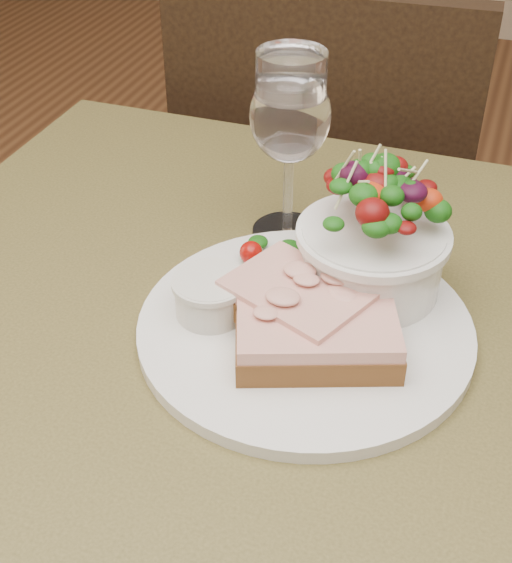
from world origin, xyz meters
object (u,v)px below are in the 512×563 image
(sandwich_back, at_px, (297,302))
(ramekin, at_px, (210,295))
(cafe_table, at_px, (268,439))
(wine_glass, at_px, (290,121))
(salad_bowl, at_px, (374,231))
(sandwich_front, at_px, (316,330))
(chair_far, at_px, (328,299))
(dinner_plate, at_px, (305,328))

(sandwich_back, xyz_separation_m, ramekin, (-0.07, -0.01, -0.00))
(cafe_table, xyz_separation_m, wine_glass, (-0.04, 0.18, 0.22))
(cafe_table, xyz_separation_m, salad_bowl, (0.06, 0.10, 0.17))
(sandwich_back, xyz_separation_m, salad_bowl, (0.05, 0.07, 0.04))
(sandwich_front, height_order, salad_bowl, salad_bowl)
(chair_far, height_order, wine_glass, wine_glass)
(sandwich_front, bearing_deg, chair_far, 81.82)
(cafe_table, bearing_deg, sandwich_front, 17.27)
(chair_far, xyz_separation_m, sandwich_back, (0.11, -0.62, 0.49))
(cafe_table, relative_size, salad_bowl, 6.30)
(dinner_plate, height_order, wine_glass, wine_glass)
(chair_far, xyz_separation_m, ramekin, (0.04, -0.63, 0.49))
(sandwich_front, bearing_deg, ramekin, 152.87)
(chair_far, height_order, ramekin, chair_far)
(ramekin, bearing_deg, sandwich_back, 7.79)
(cafe_table, distance_m, chair_far, 0.75)
(chair_far, height_order, sandwich_front, chair_far)
(cafe_table, relative_size, sandwich_back, 5.86)
(dinner_plate, relative_size, salad_bowl, 2.25)
(wine_glass, bearing_deg, salad_bowl, -37.45)
(cafe_table, xyz_separation_m, sandwich_front, (0.04, 0.01, 0.13))
(cafe_table, xyz_separation_m, chair_far, (-0.10, 0.65, -0.36))
(sandwich_front, xyz_separation_m, ramekin, (-0.10, 0.01, 0.00))
(ramekin, xyz_separation_m, salad_bowl, (0.12, 0.08, 0.04))
(chair_far, height_order, salad_bowl, chair_far)
(cafe_table, distance_m, dinner_plate, 0.12)
(sandwich_front, height_order, ramekin, ramekin)
(sandwich_front, distance_m, sandwich_back, 0.03)
(ramekin, distance_m, salad_bowl, 0.15)
(chair_far, bearing_deg, salad_bowl, 103.27)
(ramekin, bearing_deg, sandwich_front, -7.10)
(wine_glass, bearing_deg, dinner_plate, -66.98)
(cafe_table, relative_size, wine_glass, 4.57)
(sandwich_front, height_order, sandwich_back, sandwich_back)
(salad_bowl, bearing_deg, sandwich_back, -122.93)
(chair_far, distance_m, sandwich_back, 0.80)
(sandwich_front, bearing_deg, cafe_table, 177.24)
(sandwich_back, xyz_separation_m, wine_glass, (-0.05, 0.15, 0.09))
(sandwich_front, distance_m, salad_bowl, 0.10)
(chair_far, relative_size, ramekin, 14.91)
(chair_far, distance_m, sandwich_front, 0.82)
(sandwich_back, height_order, ramekin, sandwich_back)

